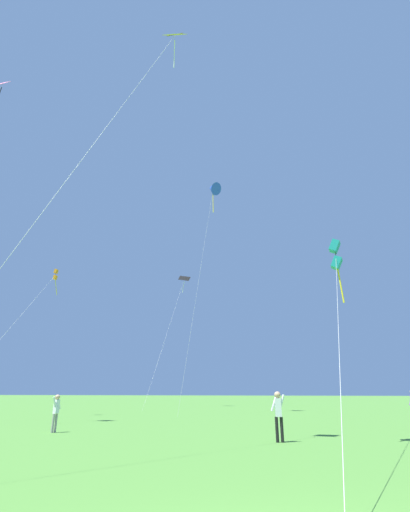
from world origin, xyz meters
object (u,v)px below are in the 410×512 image
(kite_blue_delta, at_px, (213,189))
(kite_yellow_diamond, at_px, (166,50))
(person_in_red_shirt, at_px, (278,411))
(kite_teal_box, at_px, (336,257))
(kite_black_large, at_px, (183,284))
(person_far_back, at_px, (56,409))
(kite_orange_box, at_px, (54,277))

(kite_blue_delta, xyz_separation_m, kite_yellow_diamond, (2.77, -21.95, -5.55))
(kite_yellow_diamond, height_order, person_in_red_shirt, kite_yellow_diamond)
(kite_teal_box, height_order, kite_black_large, kite_black_large)
(kite_yellow_diamond, distance_m, person_in_red_shirt, 15.79)
(kite_blue_delta, bearing_deg, person_in_red_shirt, -70.86)
(kite_teal_box, relative_size, kite_black_large, 0.62)
(person_far_back, bearing_deg, kite_yellow_diamond, -34.07)
(kite_teal_box, bearing_deg, person_far_back, 174.47)
(kite_teal_box, height_order, kite_yellow_diamond, kite_yellow_diamond)
(kite_orange_box, height_order, person_in_red_shirt, kite_orange_box)
(kite_teal_box, distance_m, kite_black_large, 36.52)
(person_in_red_shirt, height_order, person_far_back, person_in_red_shirt)
(kite_blue_delta, height_order, kite_yellow_diamond, kite_blue_delta)
(kite_blue_delta, distance_m, kite_orange_box, 17.95)
(person_far_back, bearing_deg, person_in_red_shirt, -6.41)
(kite_blue_delta, height_order, kite_teal_box, kite_blue_delta)
(kite_teal_box, bearing_deg, kite_blue_delta, 115.76)
(kite_blue_delta, relative_size, kite_yellow_diamond, 1.25)
(kite_teal_box, height_order, kite_orange_box, kite_orange_box)
(kite_orange_box, bearing_deg, person_far_back, -49.80)
(kite_blue_delta, bearing_deg, person_far_back, -100.50)
(kite_blue_delta, distance_m, kite_yellow_diamond, 22.81)
(kite_teal_box, distance_m, person_far_back, 13.83)
(kite_blue_delta, bearing_deg, kite_black_large, 118.97)
(kite_orange_box, distance_m, kite_black_large, 21.77)
(kite_orange_box, distance_m, kite_yellow_diamond, 20.56)
(kite_black_large, distance_m, person_far_back, 33.80)
(kite_teal_box, bearing_deg, person_in_red_shirt, 177.82)
(kite_yellow_diamond, relative_size, person_far_back, 11.40)
(kite_orange_box, height_order, kite_black_large, kite_black_large)
(person_far_back, bearing_deg, kite_black_large, 96.85)
(kite_blue_delta, bearing_deg, kite_orange_box, -144.45)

